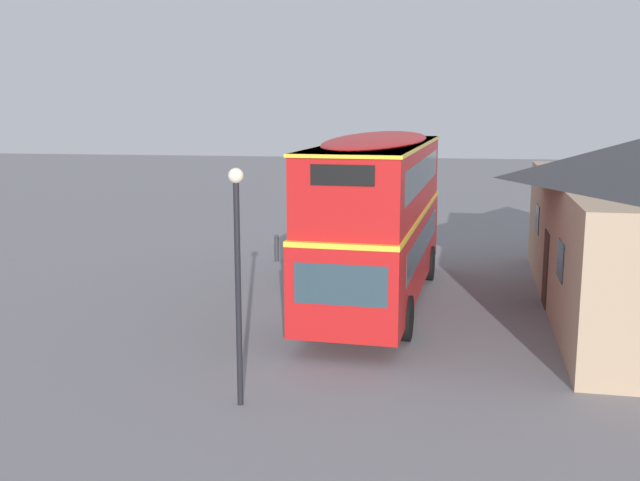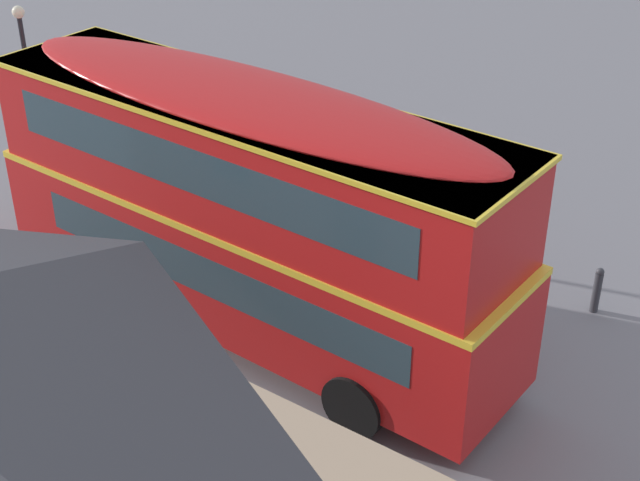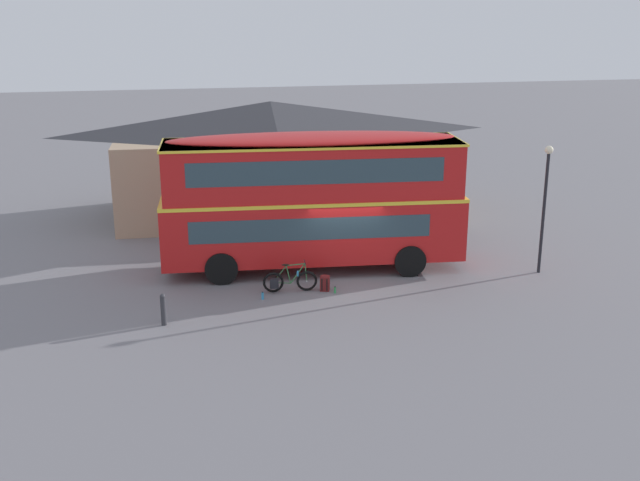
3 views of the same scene
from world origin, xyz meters
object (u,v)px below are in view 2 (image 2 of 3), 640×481
at_px(double_decker_bus, 246,203).
at_px(kerb_bollard, 597,289).
at_px(backpack_on_ground, 318,263).
at_px(water_bottle_green_metal, 314,261).
at_px(touring_bicycle, 365,280).
at_px(street_lamp, 29,79).
at_px(water_bottle_blue_sports, 417,292).

xyz_separation_m(double_decker_bus, kerb_bollard, (-5.20, -4.05, -2.15)).
bearing_deg(kerb_bollard, backpack_on_ground, 19.46).
bearing_deg(backpack_on_ground, water_bottle_green_metal, -45.40).
distance_m(touring_bicycle, street_lamp, 9.17).
xyz_separation_m(double_decker_bus, backpack_on_ground, (-0.03, -2.23, -2.36)).
bearing_deg(backpack_on_ground, kerb_bollard, -160.54).
relative_size(double_decker_bus, street_lamp, 2.36).
bearing_deg(touring_bicycle, backpack_on_ground, -6.13).
bearing_deg(street_lamp, kerb_bollard, -170.59).
xyz_separation_m(double_decker_bus, water_bottle_blue_sports, (-2.12, -2.60, -2.52)).
relative_size(water_bottle_green_metal, water_bottle_blue_sports, 0.90).
height_order(double_decker_bus, touring_bicycle, double_decker_bus).
relative_size(street_lamp, kerb_bollard, 4.59).
bearing_deg(double_decker_bus, street_lamp, -14.20).
bearing_deg(water_bottle_blue_sports, water_bottle_green_metal, 2.32).
relative_size(water_bottle_blue_sports, street_lamp, 0.06).
bearing_deg(backpack_on_ground, water_bottle_blue_sports, -169.84).
height_order(water_bottle_green_metal, kerb_bollard, kerb_bollard).
distance_m(double_decker_bus, water_bottle_blue_sports, 4.20).
bearing_deg(water_bottle_blue_sports, backpack_on_ground, 10.16).
bearing_deg(touring_bicycle, water_bottle_green_metal, -15.52).
height_order(double_decker_bus, kerb_bollard, double_decker_bus).
height_order(touring_bicycle, water_bottle_blue_sports, touring_bicycle).
xyz_separation_m(touring_bicycle, water_bottle_blue_sports, (-0.90, -0.50, -0.25)).
distance_m(double_decker_bus, kerb_bollard, 6.93).
height_order(double_decker_bus, water_bottle_blue_sports, double_decker_bus).
relative_size(touring_bicycle, street_lamp, 0.40).
distance_m(water_bottle_blue_sports, street_lamp, 10.12).
distance_m(touring_bicycle, water_bottle_blue_sports, 1.06).
bearing_deg(street_lamp, backpack_on_ground, -177.77).
distance_m(water_bottle_blue_sports, kerb_bollard, 3.42).
height_order(touring_bicycle, water_bottle_green_metal, touring_bicycle).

